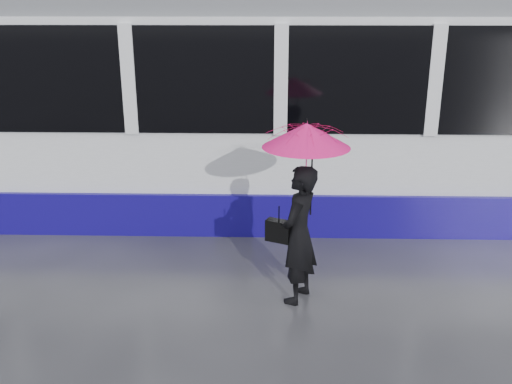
{
  "coord_description": "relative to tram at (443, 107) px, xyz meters",
  "views": [
    {
      "loc": [
        1.01,
        -6.23,
        3.23
      ],
      "look_at": [
        0.84,
        -0.0,
        1.1
      ],
      "focal_mm": 40.0,
      "sensor_mm": 36.0,
      "label": 1
    }
  ],
  "objects": [
    {
      "name": "ground",
      "position": [
        -3.63,
        -2.5,
        -1.64
      ],
      "size": [
        90.0,
        90.0,
        0.0
      ],
      "primitive_type": "plane",
      "color": "#27272B",
      "rests_on": "ground"
    },
    {
      "name": "rails",
      "position": [
        -3.63,
        -0.0,
        -1.63
      ],
      "size": [
        34.0,
        1.51,
        0.02
      ],
      "color": "#3F3D38",
      "rests_on": "ground"
    },
    {
      "name": "umbrella",
      "position": [
        -2.26,
        -3.01,
        0.08
      ],
      "size": [
        1.22,
        1.22,
        1.06
      ],
      "rotation": [
        0.0,
        0.0,
        -0.43
      ],
      "color": "#FB154F",
      "rests_on": "ground"
    },
    {
      "name": "handbag",
      "position": [
        -2.53,
        -2.99,
        -0.82
      ],
      "size": [
        0.3,
        0.23,
        0.42
      ],
      "rotation": [
        0.0,
        0.0,
        -0.43
      ],
      "color": "black",
      "rests_on": "ground"
    },
    {
      "name": "woman",
      "position": [
        -2.31,
        -3.01,
        -0.86
      ],
      "size": [
        0.58,
        0.67,
        1.56
      ],
      "primitive_type": "imported",
      "rotation": [
        0.0,
        0.0,
        -2.0
      ],
      "color": "black",
      "rests_on": "ground"
    },
    {
      "name": "tram",
      "position": [
        0.0,
        0.0,
        0.0
      ],
      "size": [
        26.0,
        2.56,
        3.35
      ],
      "color": "white",
      "rests_on": "ground"
    }
  ]
}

